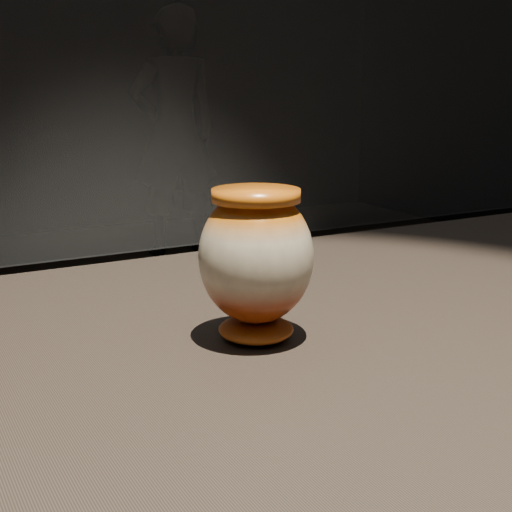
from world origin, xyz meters
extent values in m
cube|color=black|center=(0.00, 0.00, 0.88)|extent=(2.00, 0.80, 0.05)
ellipsoid|color=maroon|center=(0.11, 0.00, 0.91)|extent=(0.09, 0.09, 0.02)
ellipsoid|color=beige|center=(0.11, 0.00, 0.99)|extent=(0.13, 0.13, 0.14)
cylinder|color=#CB6813|center=(0.11, 0.00, 1.06)|extent=(0.10, 0.10, 0.01)
imported|color=black|center=(1.60, 3.86, 0.82)|extent=(0.63, 0.43, 1.65)
camera|label=1|loc=(-0.24, -0.63, 1.17)|focal=50.00mm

